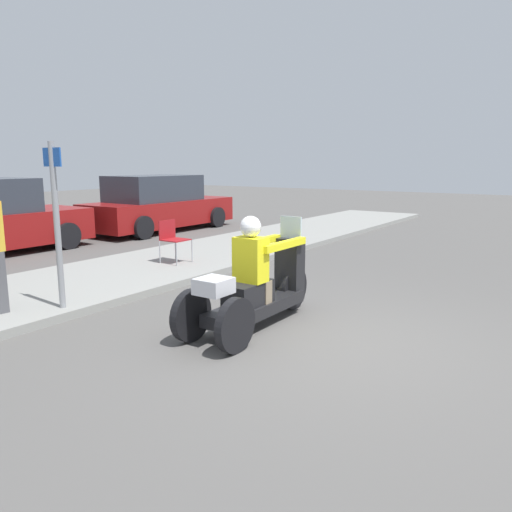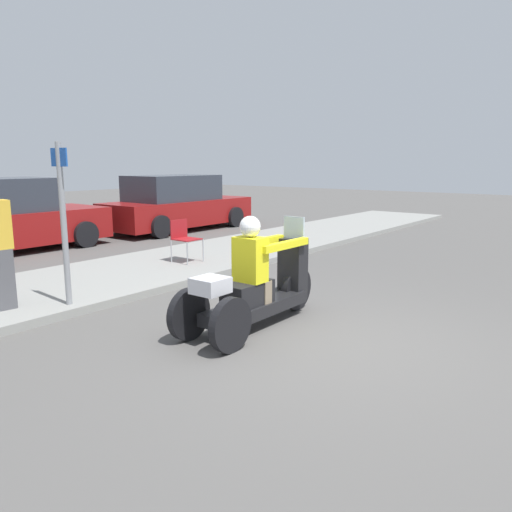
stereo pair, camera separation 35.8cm
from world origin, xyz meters
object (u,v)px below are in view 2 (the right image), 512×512
at_px(folding_chair_set_back, 183,236).
at_px(street_sign, 63,218).
at_px(parked_car_lot_left, 177,205).
at_px(motorcycle_trike, 256,288).
at_px(parked_car_lot_far, 0,218).

xyz_separation_m(folding_chair_set_back, street_sign, (-3.12, -0.96, 0.69)).
bearing_deg(street_sign, parked_car_lot_left, 36.63).
bearing_deg(parked_car_lot_left, motorcycle_trike, -127.48).
distance_m(motorcycle_trike, parked_car_lot_far, 7.91).
relative_size(motorcycle_trike, parked_car_lot_far, 0.52).
bearing_deg(folding_chair_set_back, motorcycle_trike, -120.75).
distance_m(motorcycle_trike, parked_car_lot_left, 9.49).
xyz_separation_m(motorcycle_trike, parked_car_lot_far, (0.59, 7.89, 0.29)).
bearing_deg(motorcycle_trike, parked_car_lot_far, 85.72).
bearing_deg(parked_car_lot_far, folding_chair_set_back, -72.66).
relative_size(parked_car_lot_left, street_sign, 2.21).
height_order(parked_car_lot_far, parked_car_lot_left, parked_car_lot_far).
relative_size(folding_chair_set_back, parked_car_lot_far, 0.18).
height_order(folding_chair_set_back, street_sign, street_sign).
bearing_deg(motorcycle_trike, parked_car_lot_left, 52.52).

